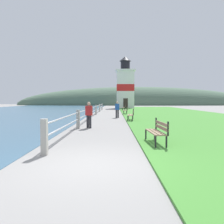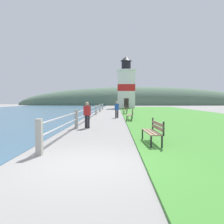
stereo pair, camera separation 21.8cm
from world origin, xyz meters
name	(u,v)px [view 1 (the left image)]	position (x,y,z in m)	size (l,w,h in m)	color
ground_plane	(89,165)	(0.00, 0.00, 0.00)	(160.00, 160.00, 0.00)	gray
grass_verge	(177,115)	(7.57, 18.56, 0.03)	(12.00, 55.67, 0.06)	#428433
seawall_railing	(93,110)	(-1.47, 16.27, 0.65)	(0.18, 30.73, 1.10)	#A8A399
park_bench_near	(158,130)	(2.25, 2.62, 0.54)	(0.57, 1.67, 0.94)	#846B51
park_bench_midway	(132,114)	(2.01, 11.94, 0.54)	(0.67, 1.97, 0.94)	#846B51
park_bench_far	(126,110)	(2.00, 20.03, 0.54)	(0.63, 1.88, 0.94)	#846B51
park_bench_by_lighthouse	(124,107)	(2.19, 29.06, 0.54)	(0.61, 1.72, 0.94)	#846B51
lighthouse	(125,86)	(2.84, 39.02, 4.44)	(3.92, 3.92, 10.47)	white
person_strolling	(117,109)	(0.90, 14.85, 0.83)	(0.40, 0.25, 1.53)	#28282D
person_by_railing	(89,114)	(-0.86, 7.32, 0.84)	(0.43, 0.33, 1.55)	#28282D
distant_hillside	(136,105)	(8.00, 67.11, 0.00)	(80.00, 16.00, 12.00)	#4C6651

